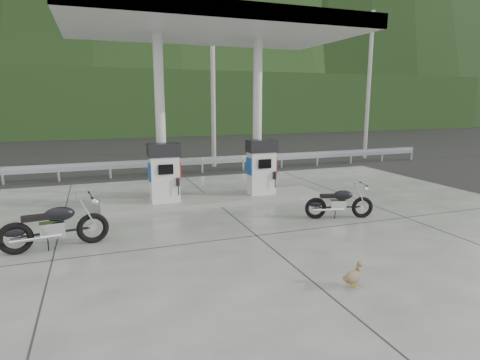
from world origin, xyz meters
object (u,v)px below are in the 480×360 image
object	(u,v)px
motorcycle_left	(55,226)
duck	(353,277)
gas_pump_left	(164,173)
gas_pump_right	(261,167)
motorcycle_right	(339,203)

from	to	relation	value
motorcycle_left	duck	size ratio (longest dim) A/B	4.21
gas_pump_left	motorcycle_left	size ratio (longest dim) A/B	0.85
gas_pump_right	motorcycle_left	xyz separation A→B (m)	(-6.07, -2.76, -0.55)
gas_pump_right	motorcycle_right	distance (m)	3.16
gas_pump_right	duck	distance (m)	6.73
gas_pump_right	duck	xyz separation A→B (m)	(-1.06, -6.59, -0.87)
motorcycle_right	duck	bearing A→B (deg)	-104.14
gas_pump_left	gas_pump_right	distance (m)	3.20
gas_pump_left	duck	distance (m)	6.98
motorcycle_left	motorcycle_right	distance (m)	7.19
gas_pump_left	motorcycle_right	distance (m)	5.23
gas_pump_left	duck	world-z (taller)	gas_pump_left
gas_pump_right	motorcycle_right	bearing A→B (deg)	-68.86
motorcycle_left	motorcycle_right	size ratio (longest dim) A/B	1.18
gas_pump_left	gas_pump_right	bearing A→B (deg)	0.00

